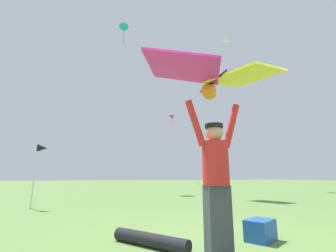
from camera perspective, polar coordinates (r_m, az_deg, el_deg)
The scene contains 9 objects.
ground_plane at distance 3.45m, azimuth 10.43°, elevation -27.72°, with size 120.00×120.00×0.00m, color #608442.
kite_flyer_person at distance 3.10m, azimuth 11.68°, elevation -11.88°, with size 0.81×0.36×1.92m.
held_stunt_kite at distance 3.30m, azimuth 11.43°, elevation 11.96°, with size 2.11×1.17×0.43m.
distant_kite_teal_low_left at distance 19.55m, azimuth -10.75°, elevation 22.29°, with size 0.97×1.09×1.72m.
distant_kite_magenta_far_center at distance 34.61m, azimuth 0.95°, elevation 2.20°, with size 0.91×0.91×1.77m.
distant_kite_white_low_right at distance 22.34m, azimuth 14.28°, elevation 19.62°, with size 0.92×0.88×0.39m.
cooler_box at distance 4.04m, azimuth 21.69°, elevation -22.60°, with size 0.48×0.32×0.30m, color #1E51B2.
spare_kite_bag at distance 3.52m, azimuth -4.51°, elevation -26.04°, with size 0.18×0.18×1.22m, color black.
marker_flag at distance 8.36m, azimuth -28.64°, elevation -5.68°, with size 0.30×0.24×1.93m.
Camera 1 is at (-1.64, -2.89, 0.93)m, focal length 24.88 mm.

